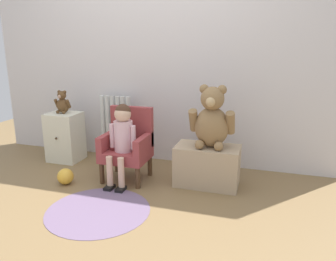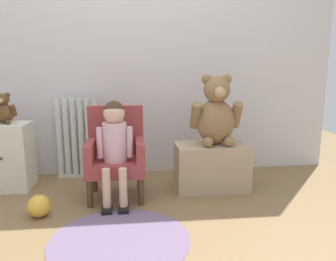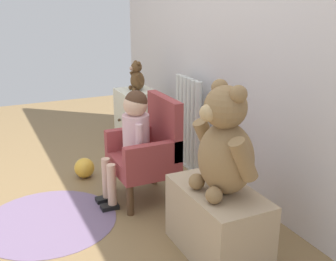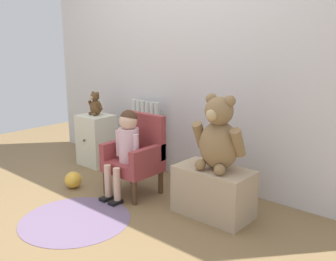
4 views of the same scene
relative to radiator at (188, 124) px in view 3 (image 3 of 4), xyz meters
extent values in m
plane|color=brown|center=(0.43, -0.99, -0.35)|extent=(6.00, 6.00, 0.00)
cube|color=silver|center=(0.43, 0.12, 0.85)|extent=(3.80, 0.05, 2.40)
cylinder|color=silver|center=(-0.16, 0.00, 0.01)|extent=(0.05, 0.05, 0.68)
cylinder|color=silver|center=(-0.09, 0.00, 0.01)|extent=(0.05, 0.05, 0.68)
cylinder|color=silver|center=(-0.03, 0.00, 0.01)|extent=(0.05, 0.05, 0.68)
cylinder|color=silver|center=(0.03, 0.00, 0.01)|extent=(0.05, 0.05, 0.68)
cylinder|color=silver|center=(0.09, 0.00, 0.01)|extent=(0.05, 0.05, 0.68)
cylinder|color=silver|center=(0.15, 0.00, 0.01)|extent=(0.05, 0.05, 0.68)
cube|color=silver|center=(0.00, 0.00, -0.34)|extent=(0.37, 0.05, 0.02)
cube|color=beige|center=(-0.51, -0.22, -0.08)|extent=(0.34, 0.30, 0.53)
sphere|color=#4C3823|center=(-0.51, -0.38, -0.06)|extent=(0.02, 0.02, 0.02)
cube|color=#913839|center=(0.35, -0.52, -0.10)|extent=(0.42, 0.37, 0.10)
cube|color=#913839|center=(0.35, -0.36, 0.14)|extent=(0.42, 0.06, 0.38)
cube|color=#913839|center=(0.17, -0.52, 0.02)|extent=(0.06, 0.37, 0.14)
cube|color=#913839|center=(0.53, -0.52, 0.02)|extent=(0.06, 0.37, 0.14)
cylinder|color=#4C331E|center=(0.17, -0.67, -0.25)|extent=(0.04, 0.04, 0.20)
cylinder|color=#4C331E|center=(0.53, -0.67, -0.25)|extent=(0.04, 0.04, 0.20)
cylinder|color=#4C331E|center=(0.17, -0.36, -0.25)|extent=(0.04, 0.04, 0.20)
cylinder|color=#4C331E|center=(0.53, -0.36, -0.25)|extent=(0.04, 0.04, 0.20)
cylinder|color=beige|center=(0.35, -0.56, 0.09)|extent=(0.17, 0.17, 0.28)
sphere|color=#D8AD8E|center=(0.35, -0.56, 0.29)|extent=(0.15, 0.15, 0.15)
sphere|color=#472D1E|center=(0.35, -0.55, 0.31)|extent=(0.14, 0.14, 0.14)
cylinder|color=#D8AD8E|center=(0.30, -0.75, -0.18)|extent=(0.06, 0.06, 0.27)
cube|color=black|center=(0.30, -0.77, -0.33)|extent=(0.07, 0.11, 0.03)
cylinder|color=#D8AD8E|center=(0.41, -0.75, -0.18)|extent=(0.06, 0.06, 0.27)
cube|color=black|center=(0.41, -0.77, -0.33)|extent=(0.07, 0.11, 0.03)
cylinder|color=beige|center=(0.25, -0.58, 0.09)|extent=(0.04, 0.04, 0.22)
cylinder|color=beige|center=(0.46, -0.58, 0.09)|extent=(0.04, 0.04, 0.22)
cube|color=tan|center=(1.10, -0.41, -0.17)|extent=(0.57, 0.32, 0.36)
ellipsoid|color=olive|center=(1.12, -0.39, 0.19)|extent=(0.30, 0.26, 0.35)
sphere|color=olive|center=(1.12, -0.41, 0.45)|extent=(0.20, 0.20, 0.20)
sphere|color=tan|center=(1.12, -0.50, 0.43)|extent=(0.08, 0.08, 0.08)
sphere|color=olive|center=(1.05, -0.39, 0.52)|extent=(0.08, 0.08, 0.08)
sphere|color=olive|center=(1.20, -0.39, 0.52)|extent=(0.08, 0.08, 0.08)
cylinder|color=olive|center=(0.96, -0.41, 0.25)|extent=(0.08, 0.16, 0.22)
cylinder|color=olive|center=(1.29, -0.41, 0.25)|extent=(0.08, 0.16, 0.22)
sphere|color=olive|center=(1.04, -0.50, 0.06)|extent=(0.08, 0.08, 0.08)
sphere|color=olive|center=(1.21, -0.50, 0.06)|extent=(0.08, 0.08, 0.08)
ellipsoid|color=brown|center=(-0.51, -0.21, 0.26)|extent=(0.13, 0.11, 0.16)
sphere|color=brown|center=(-0.51, -0.21, 0.37)|extent=(0.09, 0.09, 0.09)
sphere|color=tan|center=(-0.51, -0.25, 0.36)|extent=(0.04, 0.04, 0.04)
sphere|color=brown|center=(-0.54, -0.21, 0.40)|extent=(0.04, 0.04, 0.04)
sphere|color=brown|center=(-0.48, -0.21, 0.40)|extent=(0.04, 0.04, 0.04)
cylinder|color=brown|center=(-0.58, -0.21, 0.28)|extent=(0.03, 0.07, 0.10)
cylinder|color=brown|center=(-0.44, -0.21, 0.28)|extent=(0.03, 0.07, 0.10)
sphere|color=brown|center=(-0.55, -0.25, 0.20)|extent=(0.04, 0.04, 0.04)
sphere|color=brown|center=(-0.47, -0.25, 0.20)|extent=(0.04, 0.04, 0.04)
cylinder|color=slate|center=(0.39, -1.14, -0.35)|extent=(0.80, 0.80, 0.01)
sphere|color=gold|center=(-0.14, -0.78, -0.27)|extent=(0.15, 0.15, 0.15)
camera|label=1|loc=(1.58, -3.16, 0.90)|focal=35.00mm
camera|label=2|loc=(0.47, -2.86, 0.62)|focal=35.00mm
camera|label=3|loc=(2.70, -1.44, 0.94)|focal=45.00mm
camera|label=4|loc=(2.55, -2.59, 0.92)|focal=40.00mm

